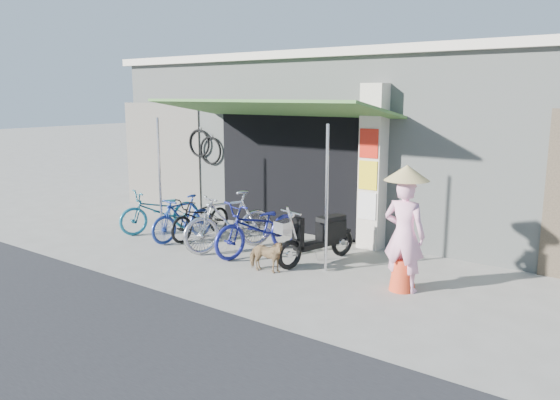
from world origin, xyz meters
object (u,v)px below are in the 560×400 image
Objects in this scene: bike_black at (201,218)px; bike_navy at (259,227)px; bike_blue at (183,218)px; moped at (319,237)px; nun at (404,230)px; bike_teal at (160,211)px; bike_silver at (229,221)px; street_dog at (266,256)px.

bike_navy is at bearing -7.02° from bike_black.
bike_blue is 0.87× the size of moped.
bike_teal is at bearing -5.35° from nun.
nun is (1.71, -0.43, 0.46)m from moped.
nun is (2.82, -0.20, 0.41)m from bike_navy.
nun reaches higher than bike_silver.
nun is at bearing -5.02° from bike_black.
nun is at bearing 18.57° from bike_teal.
bike_teal is 0.93× the size of nun.
moped is (3.74, 0.19, -0.01)m from bike_teal.
bike_navy is (1.62, -0.20, 0.08)m from bike_black.
bike_teal is 1.09× the size of bike_black.
moped is at bearing -16.91° from nun.
moped is (2.89, 0.36, 0.00)m from bike_blue.
moped is (1.69, 0.36, -0.10)m from bike_silver.
bike_blue is at bearing 9.49° from bike_teal.
bike_teal is 0.95× the size of bike_silver.
bike_black is 2.73m from moped.
bike_black is 0.87× the size of bike_silver.
bike_blue is 2.58m from street_dog.
bike_blue is 0.37m from bike_black.
bike_black is 4.49m from nun.
street_dog is (0.73, -0.73, -0.22)m from bike_navy.
bike_blue is 2.91m from moped.
bike_navy is at bearing -6.85° from nun.
bike_navy reaches higher than bike_blue.
bike_teal is at bearing -170.64° from bike_black.
bike_navy is at bearing 33.94° from bike_silver.
bike_navy reaches higher than bike_black.
bike_teal is 2.06m from bike_silver.
bike_blue is at bearing 64.97° from street_dog.
bike_teal is 1.02m from bike_black.
moped is 1.82m from nun.
nun is at bearing 5.89° from bike_blue.
bike_navy is (2.63, -0.04, 0.04)m from bike_teal.
bike_teal is at bearing 175.11° from bike_blue.
bike_teal reaches higher than street_dog.
bike_navy is at bearing 10.96° from bike_blue.
bike_navy reaches higher than street_dog.
bike_silver is at bearing -153.51° from moped.
bike_silver is at bearing -154.54° from bike_navy.
moped is at bearing 23.99° from bike_teal.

